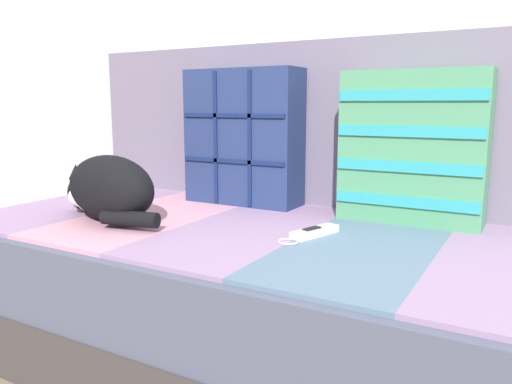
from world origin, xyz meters
name	(u,v)px	position (x,y,z in m)	size (l,w,h in m)	color
couch	(310,300)	(0.00, 0.11, 0.18)	(2.00, 0.88, 0.37)	#3D3838
sofa_backrest	(361,124)	(0.00, 0.48, 0.62)	(1.96, 0.14, 0.50)	slate
throw_pillow_quilted	(244,137)	(-0.33, 0.33, 0.58)	(0.37, 0.14, 0.42)	navy
throw_pillow_striped	(413,147)	(0.19, 0.33, 0.57)	(0.37, 0.14, 0.40)	#4C9366
sleeping_cat	(107,189)	(-0.54, -0.05, 0.45)	(0.40, 0.27, 0.18)	black
game_remote_far	(313,233)	(0.03, 0.06, 0.38)	(0.10, 0.19, 0.02)	white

